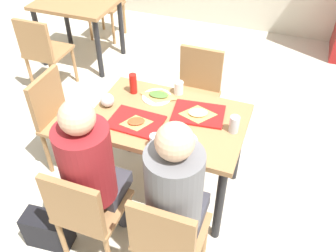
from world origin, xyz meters
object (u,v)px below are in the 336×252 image
Objects in this scene: chair_far_side at (197,89)px; plastic_cup_a at (179,88)px; pizza_slice_b at (198,113)px; paper_plate_center at (157,97)px; handbag at (48,230)px; pizza_slice_c at (159,95)px; chair_left_end at (61,116)px; soda_can at (234,124)px; chair_near_left at (85,210)px; background_table at (78,12)px; main_table at (168,130)px; person_in_brown_jacket at (176,192)px; plastic_cup_b at (155,142)px; pizza_slice_a at (136,122)px; foil_bundle at (107,100)px; condiment_bottle at (133,84)px; background_chair_near at (43,50)px; tray_red_far at (198,114)px; paper_plate_near_edge at (181,141)px; chair_near_right at (167,237)px; tray_red_near at (136,122)px; person_in_red at (91,167)px.

chair_far_side is 8.59× the size of plastic_cup_a.
pizza_slice_b is at bearing -73.77° from chair_far_side.
handbag is at bearing -115.50° from paper_plate_center.
chair_far_side reaches higher than pizza_slice_c.
soda_can is at bearing 0.75° from chair_left_end.
chair_near_left is 0.95× the size of background_table.
chair_far_side is at bearing 79.72° from chair_near_left.
main_table is 0.67m from person_in_brown_jacket.
plastic_cup_b is at bearing 55.82° from chair_near_left.
plastic_cup_b reaches higher than pizza_slice_a.
soda_can reaches higher than plastic_cup_b.
pizza_slice_c is 2.09m from background_table.
foil_bundle reaches higher than main_table.
condiment_bottle is 1.54m from background_chair_near.
chair_far_side is (0.27, 1.49, 0.00)m from chair_near_left.
tray_red_far is at bearing -14.43° from paper_plate_center.
chair_near_left is 1.00× the size of background_chair_near.
chair_left_end is 0.55m from foil_bundle.
background_table is at bearing 114.54° from handbag.
chair_near_left is 0.74m from paper_plate_near_edge.
chair_near_right is at bearing -31.96° from chair_left_end.
plastic_cup_b is at bearing -88.53° from chair_far_side.
soda_can reaches higher than background_chair_near.
foil_bundle is (-0.65, -0.13, 0.04)m from tray_red_far.
pizza_slice_c is at bearing -42.07° from background_table.
soda_can is 0.38× the size of handbag.
background_chair_near is (-1.70, 0.13, 0.00)m from chair_far_side.
chair_far_side is at bearing -4.37° from background_chair_near.
chair_far_side reaches higher than plastic_cup_a.
chair_far_side is 7.04× the size of soda_can.
background_chair_near is (-1.55, 0.67, -0.26)m from pizza_slice_c.
plastic_cup_a reaches higher than paper_plate_near_edge.
pizza_slice_b is 0.43m from plastic_cup_b.
foil_bundle is at bearing 156.05° from pizza_slice_a.
paper_plate_near_edge is 0.65m from foil_bundle.
condiment_bottle is at bearing 63.51° from foil_bundle.
condiment_bottle is 0.50× the size of handbag.
chair_near_right is 2.55m from background_chair_near.
foil_bundle reaches higher than pizza_slice_a.
chair_far_side is 1.09m from plastic_cup_b.
person_in_brown_jacket reaches higher than handbag.
tray_red_near is 3.60× the size of plastic_cup_b.
plastic_cup_b is (-0.16, -0.42, 0.04)m from tray_red_far.
background_table is at bearing 132.07° from plastic_cup_b.
chair_far_side is 1.67m from handbag.
condiment_bottle is at bearing -177.09° from pizza_slice_c.
pizza_slice_a reaches higher than handbag.
chair_left_end is (-0.65, 0.74, 0.00)m from chair_near_left.
person_in_red is 0.42m from plastic_cup_b.
chair_far_side is 8.59× the size of plastic_cup_b.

